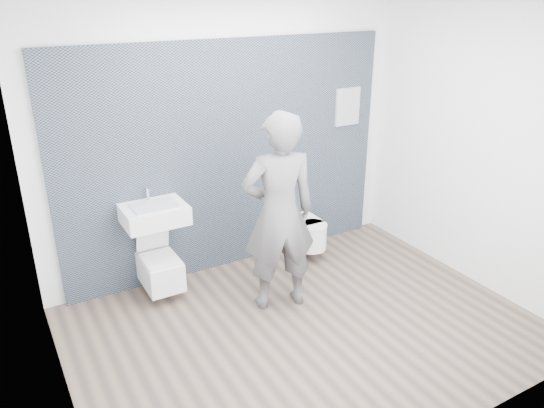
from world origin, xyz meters
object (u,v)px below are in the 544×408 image
toilet_square (160,269)px  toilet_rounded (307,233)px  washbasin (154,214)px  visitor (279,213)px

toilet_square → toilet_rounded: bearing=-1.1°
toilet_rounded → washbasin: bearing=178.1°
toilet_rounded → visitor: 1.22m
toilet_square → visitor: (0.93, -0.71, 0.67)m
washbasin → toilet_square: bearing=-90.0°
washbasin → toilet_rounded: size_ratio=1.07×
washbasin → visitor: bearing=-38.2°
toilet_square → visitor: visitor is taller
toilet_square → visitor: 1.35m
washbasin → toilet_square: (0.00, -0.02, -0.59)m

